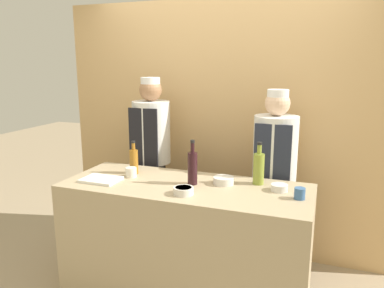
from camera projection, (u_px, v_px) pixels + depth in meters
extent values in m
cube|color=tan|center=(223.00, 129.00, 3.64)|extent=(3.19, 0.18, 2.40)
cube|color=tan|center=(185.00, 243.00, 2.86)|extent=(1.84, 0.72, 0.94)
cylinder|color=silver|center=(279.00, 188.00, 2.63)|extent=(0.12, 0.12, 0.05)
cylinder|color=brown|center=(279.00, 185.00, 2.63)|extent=(0.10, 0.10, 0.01)
cylinder|color=silver|center=(224.00, 181.00, 2.78)|extent=(0.15, 0.15, 0.05)
cylinder|color=yellow|center=(224.00, 178.00, 2.77)|extent=(0.13, 0.13, 0.02)
cylinder|color=silver|center=(183.00, 191.00, 2.56)|extent=(0.14, 0.14, 0.05)
cylinder|color=orange|center=(183.00, 188.00, 2.56)|extent=(0.11, 0.11, 0.02)
cube|color=white|center=(101.00, 180.00, 2.86)|extent=(0.28, 0.21, 0.02)
cylinder|color=olive|center=(259.00, 169.00, 2.76)|extent=(0.08, 0.08, 0.23)
cylinder|color=olive|center=(259.00, 149.00, 2.73)|extent=(0.03, 0.03, 0.07)
cylinder|color=black|center=(260.00, 143.00, 2.72)|extent=(0.04, 0.04, 0.02)
cylinder|color=#9E661E|center=(134.00, 162.00, 3.03)|extent=(0.07, 0.07, 0.19)
cylinder|color=#9E661E|center=(133.00, 147.00, 3.00)|extent=(0.03, 0.03, 0.06)
cylinder|color=black|center=(133.00, 142.00, 3.00)|extent=(0.03, 0.03, 0.02)
cylinder|color=black|center=(193.00, 168.00, 2.76)|extent=(0.07, 0.07, 0.24)
cylinder|color=black|center=(193.00, 148.00, 2.72)|extent=(0.03, 0.03, 0.07)
cylinder|color=black|center=(193.00, 141.00, 2.71)|extent=(0.03, 0.03, 0.02)
cylinder|color=silver|center=(131.00, 172.00, 2.95)|extent=(0.09, 0.09, 0.08)
cylinder|color=#386093|center=(300.00, 193.00, 2.47)|extent=(0.07, 0.07, 0.08)
cylinder|color=#28282D|center=(153.00, 208.00, 3.61)|extent=(0.25, 0.25, 0.91)
cylinder|color=silver|center=(151.00, 132.00, 3.45)|extent=(0.35, 0.35, 0.57)
cube|color=black|center=(143.00, 138.00, 3.30)|extent=(0.28, 0.02, 0.53)
sphere|color=#9E704C|center=(150.00, 90.00, 3.36)|extent=(0.20, 0.20, 0.20)
cylinder|color=white|center=(150.00, 81.00, 3.35)|extent=(0.17, 0.17, 0.07)
cylinder|color=#28282D|center=(271.00, 227.00, 3.23)|extent=(0.26, 0.26, 0.87)
cylinder|color=silver|center=(275.00, 148.00, 3.08)|extent=(0.36, 0.36, 0.53)
cube|color=#232838|center=(272.00, 155.00, 2.93)|extent=(0.29, 0.02, 0.49)
sphere|color=beige|center=(278.00, 103.00, 3.00)|extent=(0.20, 0.20, 0.20)
cylinder|color=white|center=(278.00, 94.00, 2.98)|extent=(0.17, 0.17, 0.07)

